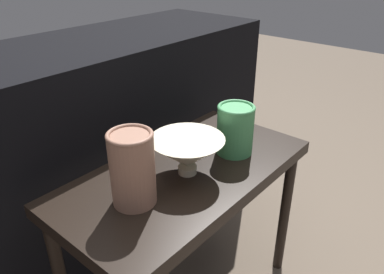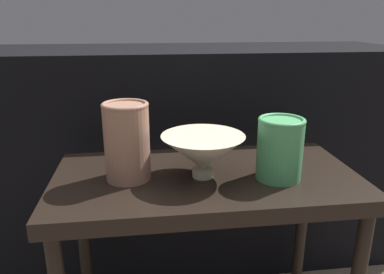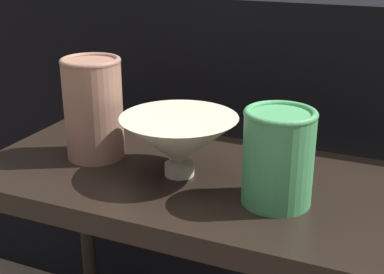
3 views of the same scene
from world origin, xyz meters
name	(u,v)px [view 1 (image 1 of 3)]	position (x,y,z in m)	size (l,w,h in m)	color
table	(186,189)	(0.00, 0.00, 0.49)	(0.78, 0.40, 0.56)	black
couch_backdrop	(85,153)	(0.00, 0.52, 0.42)	(1.64, 0.50, 0.84)	black
bowl	(187,153)	(-0.01, -0.01, 0.62)	(0.21, 0.21, 0.11)	beige
vase_textured_left	(133,168)	(-0.20, 0.00, 0.66)	(0.11, 0.11, 0.19)	#996B56
vase_colorful_right	(235,129)	(0.18, -0.05, 0.64)	(0.11, 0.11, 0.16)	#47995B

